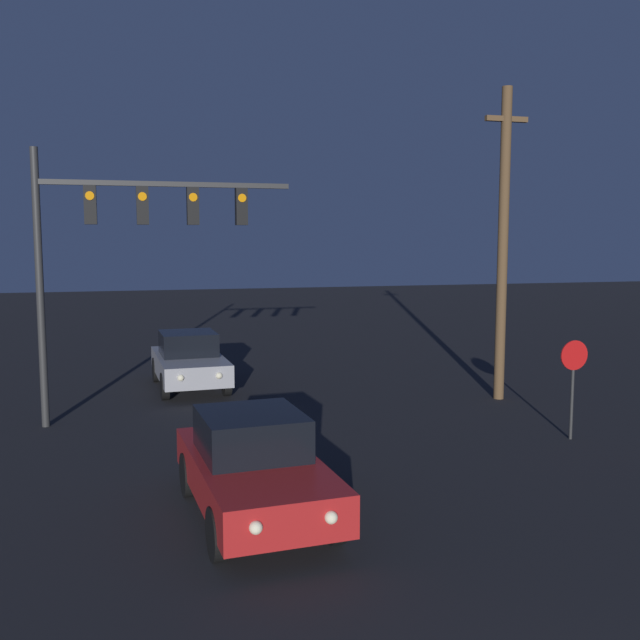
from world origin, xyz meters
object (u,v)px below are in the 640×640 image
(car_far, at_px, (189,360))
(stop_sign, at_px, (573,371))
(utility_pole, at_px, (503,242))
(car_near, at_px, (254,466))
(traffic_signal_mast, at_px, (122,232))

(car_far, relative_size, stop_sign, 1.99)
(utility_pole, bearing_deg, car_near, -140.69)
(traffic_signal_mast, height_order, utility_pole, utility_pole)
(car_near, distance_m, traffic_signal_mast, 7.92)
(car_near, xyz_separation_m, car_far, (-0.14, 10.23, 0.00))
(traffic_signal_mast, bearing_deg, car_near, -74.05)
(car_near, distance_m, stop_sign, 7.96)
(traffic_signal_mast, bearing_deg, stop_sign, -23.98)
(stop_sign, bearing_deg, traffic_signal_mast, 156.02)
(stop_sign, height_order, utility_pole, utility_pole)
(car_near, relative_size, traffic_signal_mast, 0.68)
(car_near, bearing_deg, car_far, -93.06)
(car_far, distance_m, utility_pole, 9.60)
(car_far, relative_size, utility_pole, 0.52)
(car_far, relative_size, traffic_signal_mast, 0.68)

